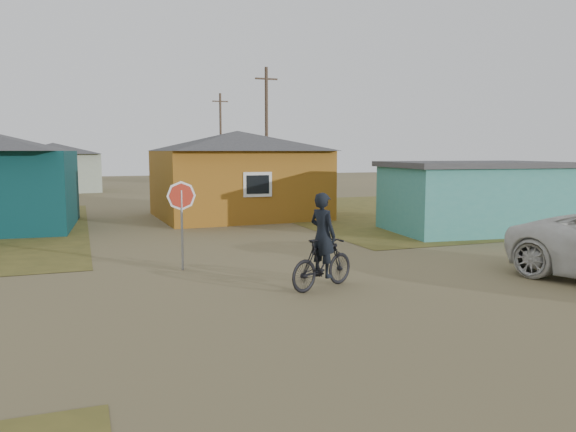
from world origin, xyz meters
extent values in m
plane|color=olive|center=(0.00, 0.00, 0.00)|extent=(120.00, 120.00, 0.00)
cube|color=brown|center=(14.00, 13.00, 0.01)|extent=(20.00, 18.00, 0.00)
cube|color=#905916|center=(2.50, 14.00, 1.50)|extent=(7.21, 6.24, 3.00)
pyramid|color=#353537|center=(2.50, 14.00, 3.45)|extent=(7.72, 6.76, 0.90)
cube|color=silver|center=(2.50, 10.97, 1.65)|extent=(1.20, 0.06, 1.00)
cube|color=black|center=(2.50, 10.94, 1.65)|extent=(0.95, 0.04, 0.75)
cube|color=teal|center=(9.50, 6.50, 1.20)|extent=(6.39, 4.61, 2.40)
cube|color=#353537|center=(9.50, 6.50, 2.50)|extent=(6.71, 4.93, 0.20)
cube|color=#9CA890|center=(-6.00, 34.00, 1.40)|extent=(6.49, 5.60, 2.80)
pyramid|color=#353537|center=(-6.00, 34.00, 3.20)|extent=(7.04, 6.15, 0.80)
cube|color=tan|center=(10.00, 40.00, 1.40)|extent=(6.41, 5.50, 2.80)
pyramid|color=#353537|center=(10.00, 40.00, 3.20)|extent=(6.95, 6.05, 0.80)
cylinder|color=#4B3A2D|center=(6.50, 22.00, 4.00)|extent=(0.20, 0.20, 8.00)
cube|color=#4B3A2D|center=(6.50, 22.00, 7.30)|extent=(1.40, 0.10, 0.10)
cylinder|color=#4B3A2D|center=(7.50, 38.00, 4.00)|extent=(0.20, 0.20, 8.00)
cube|color=#4B3A2D|center=(7.50, 38.00, 7.30)|extent=(1.40, 0.10, 0.10)
cylinder|color=gray|center=(-1.86, 3.32, 1.01)|extent=(0.06, 0.06, 2.02)
imported|color=black|center=(0.68, 0.33, 0.56)|extent=(1.92, 1.23, 1.12)
imported|color=black|center=(0.68, 0.33, 1.19)|extent=(0.67, 0.79, 1.84)
camera|label=1|loc=(-4.20, -10.68, 2.99)|focal=35.00mm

